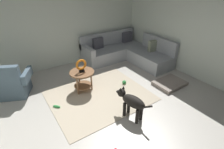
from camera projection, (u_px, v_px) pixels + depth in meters
ground_plane at (110, 116)px, 3.65m from camera, size 6.00×6.00×0.10m
wall_back at (56, 23)px, 5.10m from camera, size 6.00×0.12×2.70m
wall_right at (205, 30)px, 4.40m from camera, size 0.12×6.00×2.70m
area_rug at (100, 96)px, 4.20m from camera, size 2.30×1.90×0.01m
sectional_couch at (126, 52)px, 5.92m from camera, size 2.20×2.25×0.88m
armchair at (13, 84)px, 4.08m from camera, size 0.98×0.88×0.88m
side_table at (82, 76)px, 4.22m from camera, size 0.60×0.60×0.54m
torus_sculpture at (81, 65)px, 4.08m from camera, size 0.28×0.08×0.33m
dog_bed_mat at (170, 83)px, 4.63m from camera, size 0.80×0.60×0.09m
dog at (132, 102)px, 3.39m from camera, size 0.34×0.83×0.63m
dog_toy_ball at (124, 82)px, 4.66m from camera, size 0.11×0.11×0.11m
dog_toy_bone at (57, 106)px, 3.80m from camera, size 0.17×0.17×0.06m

